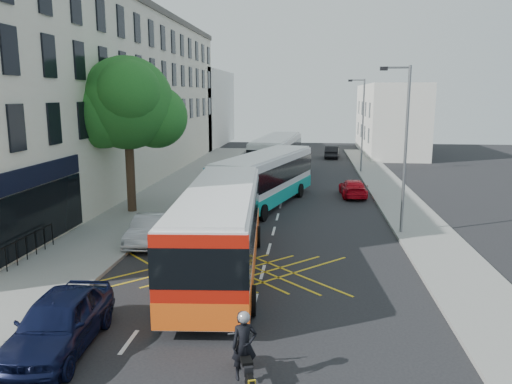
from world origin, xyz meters
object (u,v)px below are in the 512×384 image
(bus_mid, at_px, (265,178))
(parked_car_blue, at_px, (59,322))
(lamp_far, at_px, (362,120))
(motorbike, at_px, (244,350))
(street_tree, at_px, (127,104))
(bus_far, at_px, (277,155))
(red_hatchback, at_px, (353,188))
(distant_car_dark, at_px, (332,152))
(lamp_near, at_px, (404,141))
(bus_near, at_px, (220,228))
(parked_car_silver, at_px, (149,229))
(distant_car_grey, at_px, (271,150))

(bus_mid, bearing_deg, parked_car_blue, -86.43)
(lamp_far, height_order, motorbike, lamp_far)
(street_tree, distance_m, parked_car_blue, 16.87)
(bus_far, height_order, red_hatchback, bus_far)
(bus_mid, relative_size, distant_car_dark, 2.90)
(street_tree, distance_m, motorbike, 19.56)
(lamp_near, distance_m, bus_far, 19.67)
(bus_far, distance_m, motorbike, 31.75)
(bus_near, distance_m, parked_car_blue, 7.33)
(lamp_far, height_order, parked_car_silver, lamp_far)
(bus_mid, height_order, parked_car_blue, bus_mid)
(motorbike, height_order, parked_car_silver, motorbike)
(lamp_near, height_order, bus_far, lamp_near)
(bus_mid, distance_m, bus_far, 12.05)
(motorbike, height_order, parked_car_blue, motorbike)
(parked_car_blue, relative_size, distant_car_grey, 1.08)
(lamp_near, xyz_separation_m, bus_near, (-7.84, -6.08, -2.87))
(bus_near, xyz_separation_m, bus_mid, (0.68, 12.09, -0.05))
(street_tree, xyz_separation_m, parked_car_blue, (3.61, -15.54, -5.51))
(bus_near, xyz_separation_m, parked_car_silver, (-3.96, 3.38, -1.09))
(parked_car_blue, bearing_deg, parked_car_silver, 90.50)
(red_hatchback, xyz_separation_m, distant_car_dark, (-0.50, 21.13, 0.09))
(parked_car_silver, bearing_deg, distant_car_dark, 71.36)
(motorbike, bearing_deg, red_hatchback, 60.04)
(distant_car_grey, bearing_deg, red_hatchback, -68.86)
(distant_car_grey, xyz_separation_m, distant_car_dark, (6.85, -1.71, 0.07))
(bus_near, distance_m, distant_car_dark, 37.03)
(parked_car_silver, xyz_separation_m, distant_car_grey, (2.97, 34.88, -0.07))
(lamp_far, height_order, parked_car_blue, lamp_far)
(parked_car_silver, bearing_deg, street_tree, 115.03)
(lamp_far, xyz_separation_m, bus_mid, (-7.16, -13.99, -2.92))
(lamp_near, bearing_deg, bus_near, -142.21)
(street_tree, height_order, red_hatchback, street_tree)
(parked_car_silver, bearing_deg, bus_far, 75.42)
(parked_car_silver, bearing_deg, bus_mid, 59.80)
(red_hatchback, xyz_separation_m, distant_car_grey, (-7.35, 22.84, 0.01))
(lamp_far, bearing_deg, street_tree, -130.81)
(parked_car_silver, height_order, distant_car_dark, distant_car_dark)
(parked_car_blue, bearing_deg, lamp_far, 67.63)
(bus_mid, relative_size, bus_far, 0.98)
(bus_far, distance_m, parked_car_blue, 30.89)
(parked_car_silver, height_order, distant_car_grey, parked_car_silver)
(distant_car_dark, bearing_deg, distant_car_grey, -8.49)
(distant_car_grey, bearing_deg, lamp_near, -71.36)
(street_tree, height_order, bus_mid, street_tree)
(parked_car_blue, xyz_separation_m, red_hatchback, (9.62, 21.91, -0.20))
(lamp_far, xyz_separation_m, distant_car_dark, (-1.98, 10.47, -3.95))
(lamp_near, relative_size, lamp_far, 1.00)
(motorbike, distance_m, red_hatchback, 23.41)
(motorbike, xyz_separation_m, distant_car_dark, (3.94, 44.12, -0.20))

